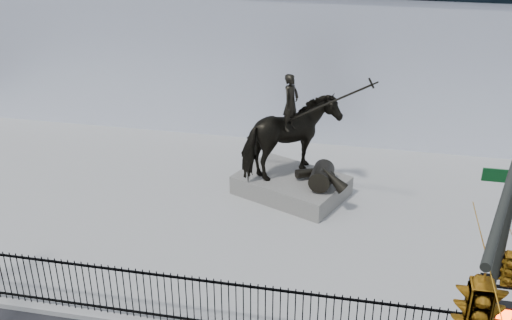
# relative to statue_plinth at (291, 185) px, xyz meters

# --- Properties ---
(plaza) EXTENTS (30.00, 12.00, 0.15)m
(plaza) POSITION_rel_statue_plinth_xyz_m (-1.88, -1.48, -0.41)
(plaza) COLOR gray
(plaza) RESTS_ON ground
(building) EXTENTS (44.00, 14.00, 9.00)m
(building) POSITION_rel_statue_plinth_xyz_m (-1.88, 11.52, 4.01)
(building) COLOR white
(building) RESTS_ON ground
(picket_fence) EXTENTS (22.10, 0.10, 1.50)m
(picket_fence) POSITION_rel_statue_plinth_xyz_m (-1.88, -7.23, 0.42)
(picket_fence) COLOR black
(picket_fence) RESTS_ON plaza
(statue_plinth) EXTENTS (4.25, 3.66, 0.67)m
(statue_plinth) POSITION_rel_statue_plinth_xyz_m (0.00, 0.00, 0.00)
(statue_plinth) COLOR #605D58
(statue_plinth) RESTS_ON plaza
(equestrian_statue) EXTENTS (4.25, 3.55, 3.89)m
(equestrian_statue) POSITION_rel_statue_plinth_xyz_m (0.06, -0.03, 1.74)
(equestrian_statue) COLOR black
(equestrian_statue) RESTS_ON statue_plinth
(traffic_signal_right) EXTENTS (2.17, 6.86, 7.00)m
(traffic_signal_right) POSITION_rel_statue_plinth_xyz_m (4.59, -10.48, 4.37)
(traffic_signal_right) COLOR #282A24
(traffic_signal_right) RESTS_ON ground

